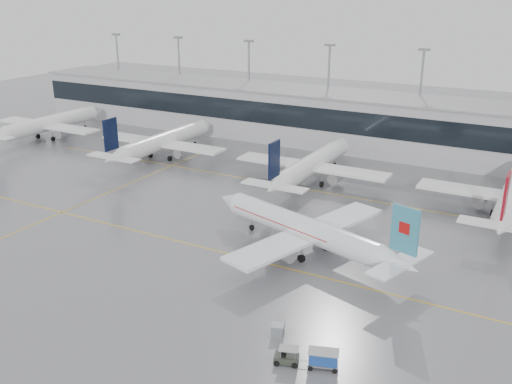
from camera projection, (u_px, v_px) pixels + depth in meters
The scene contains 15 objects.
ground at pixel (215, 250), 80.44m from camera, with size 320.00×320.00×0.00m, color slate.
taxi_line_main at pixel (215, 250), 80.44m from camera, with size 120.00×0.25×0.01m, color gold.
taxi_line_north at pixel (303, 189), 105.16m from camera, with size 120.00×0.25×0.01m, color gold.
taxi_line_cross at pixel (123, 186), 106.44m from camera, with size 0.25×60.00×0.01m, color gold.
terminal at pixel (362, 123), 129.50m from camera, with size 180.00×15.00×12.00m, color #AAAAAE.
terminal_glass at pixel (351, 123), 122.77m from camera, with size 180.00×0.20×5.00m, color black.
terminal_roof at pixel (364, 96), 127.41m from camera, with size 182.00×16.00×0.40m, color gray.
light_masts at pixel (373, 87), 131.97m from camera, with size 156.40×1.00×22.60m.
air_canada_jet at pixel (308, 230), 78.37m from camera, with size 34.90×28.25×11.07m.
parked_jet_a at pixel (48, 124), 138.77m from camera, with size 29.64×36.96×11.72m.
parked_jet_b at pixel (163, 141), 122.86m from camera, with size 29.64×36.96×11.72m.
parked_jet_c at pixel (312, 164), 106.95m from camera, with size 29.64×36.96×11.72m.
baggage_tug at pixel (287, 358), 56.09m from camera, with size 3.68×2.19×1.76m.
baggage_cart at pixel (323, 358), 55.32m from camera, with size 3.31×2.48×1.83m.
gse_unit at pixel (278, 330), 60.51m from camera, with size 1.33×1.24×1.33m, color gray.
Camera 1 is at (40.30, -61.04, 34.95)m, focal length 40.00 mm.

